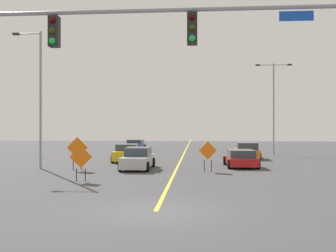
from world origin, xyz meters
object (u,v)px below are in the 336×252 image
Objects in this scene: construction_sign_left_shoulder at (208,152)px; car_blue_distant at (135,146)px; street_lamp_near_left at (274,101)px; car_yellow_approaching at (127,153)px; street_lamp_far_right at (39,93)px; car_red_mid at (241,158)px; traffic_signal_assembly at (56,49)px; construction_sign_median_near at (77,149)px; construction_sign_median_far at (81,159)px; car_silver_far at (138,159)px; car_orange_passing at (247,151)px.

car_blue_distant is at bearing 111.93° from construction_sign_left_shoulder.
car_yellow_approaching is at bearing -148.15° from street_lamp_near_left.
street_lamp_far_right reaches higher than car_red_mid.
construction_sign_median_near is (-3.04, 11.56, -4.10)m from traffic_signal_assembly.
traffic_signal_assembly is 6.54× the size of construction_sign_median_near.
traffic_signal_assembly is at bearing -86.95° from car_yellow_approaching.
street_lamp_far_right is at bearing 130.12° from construction_sign_median_far.
street_lamp_near_left is 2.29× the size of car_yellow_approaching.
car_silver_far is (2.07, 5.89, -0.50)m from construction_sign_median_far.
car_yellow_approaching is (2.08, 6.47, -0.72)m from construction_sign_median_near.
street_lamp_far_right is 2.31× the size of car_red_mid.
construction_sign_median_near is at bearing 110.18° from construction_sign_median_far.
construction_sign_median_far is at bearing -49.88° from street_lamp_far_right.
traffic_signal_assembly is 3.51× the size of car_red_mid.
street_lamp_far_right is 1.00× the size of street_lamp_near_left.
traffic_signal_assembly is 7.64× the size of construction_sign_median_far.
car_red_mid is at bearing 50.48° from construction_sign_left_shoulder.
street_lamp_near_left is at bearing 64.42° from traffic_signal_assembly.
car_silver_far is at bearing 2.07° from street_lamp_far_right.
construction_sign_median_near is 1.17× the size of construction_sign_median_far.
street_lamp_far_right is at bearing -142.75° from street_lamp_near_left.
car_silver_far is (0.83, 12.55, -4.81)m from traffic_signal_assembly.
car_red_mid is 7.34m from car_orange_passing.
car_orange_passing reaches higher than car_yellow_approaching.
traffic_signal_assembly is 1.52× the size of street_lamp_near_left.
car_red_mid is at bearing 61.18° from traffic_signal_assembly.
construction_sign_median_near is 8.56m from construction_sign_left_shoulder.
street_lamp_far_right is 18.46m from car_orange_passing.
construction_sign_median_far is 6.27m from car_silver_far.
street_lamp_near_left is at bearing 31.85° from car_yellow_approaching.
car_silver_far is at bearing 14.37° from construction_sign_median_near.
car_silver_far is 1.05× the size of car_red_mid.
car_red_mid is at bearing 40.23° from construction_sign_median_far.
car_orange_passing is 10.87m from car_yellow_approaching.
street_lamp_far_right is at bearing -171.39° from car_red_mid.
car_yellow_approaching reaches higher than car_red_mid.
car_silver_far is (-4.68, 1.07, -0.55)m from construction_sign_left_shoulder.
car_red_mid is 19.99m from car_blue_distant.
traffic_signal_assembly is at bearing -115.64° from construction_sign_left_shoulder.
car_red_mid is 0.97× the size of car_blue_distant.
construction_sign_median_far is at bearing 100.54° from traffic_signal_assembly.
car_blue_distant is (-10.45, 17.04, 0.03)m from car_red_mid.
construction_sign_median_near is at bearing 179.50° from construction_sign_left_shoulder.
construction_sign_left_shoulder is 0.45× the size of car_silver_far.
traffic_signal_assembly is 7.41× the size of construction_sign_left_shoulder.
car_orange_passing is at bearing 31.35° from street_lamp_far_right.
street_lamp_far_right reaches higher than traffic_signal_assembly.
car_silver_far is 12.41m from car_orange_passing.
car_blue_distant is at bearing 92.97° from construction_sign_median_far.
construction_sign_median_near reaches higher than car_yellow_approaching.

